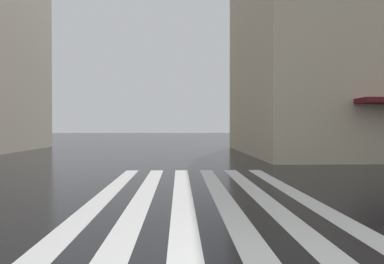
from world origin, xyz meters
TOP-DOWN VIEW (x-y plane):
  - zebra_crossing at (4.00, 0.61)m, footprint 13.00×5.50m

SIDE VIEW (x-z plane):
  - zebra_crossing at x=4.00m, z-range 0.00..0.01m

